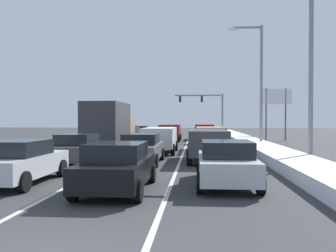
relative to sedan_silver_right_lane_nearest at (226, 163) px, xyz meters
name	(u,v)px	position (x,y,z in m)	size (l,w,h in m)	color
ground_plane	(161,150)	(-3.57, 13.53, -0.76)	(133.89, 133.89, 0.00)	#333335
lane_stripe_between_right_lane_and_center_lane	(186,145)	(-1.87, 18.68, -0.76)	(0.14, 56.65, 0.01)	silver
lane_stripe_between_center_lane_and_left_lane	(147,145)	(-5.27, 18.68, -0.76)	(0.14, 56.65, 0.01)	silver
snow_bank_right_shoulder	(249,142)	(3.43, 18.68, -0.50)	(2.13, 56.65, 0.53)	silver
snow_bank_left_shoulder	(87,141)	(-10.57, 18.68, -0.49)	(2.07, 56.65, 0.55)	silver
sedan_silver_right_lane_nearest	(226,163)	(0.00, 0.00, 0.00)	(2.00, 4.50, 1.51)	#B7BABF
suv_charcoal_right_lane_second	(208,142)	(-0.40, 6.83, 0.25)	(2.16, 4.90, 1.67)	#38383D
suv_tan_right_lane_third	(210,136)	(-0.03, 13.48, 0.25)	(2.16, 4.90, 1.67)	#937F60
sedan_navy_right_lane_fourth	(206,135)	(-0.17, 20.51, 0.00)	(2.00, 4.50, 1.51)	navy
suv_red_right_lane_fifth	(204,130)	(-0.18, 27.04, 0.25)	(2.16, 4.90, 1.67)	maroon
sedan_black_center_lane_nearest	(117,166)	(-3.46, -1.26, 0.00)	(2.00, 4.50, 1.51)	black
sedan_gray_center_lane_second	(141,148)	(-3.78, 5.70, 0.00)	(2.00, 4.50, 1.51)	slate
suv_white_center_lane_third	(160,138)	(-3.41, 11.44, 0.25)	(2.16, 4.90, 1.67)	silver
sedan_green_center_lane_fourth	(164,137)	(-3.76, 18.04, 0.00)	(2.00, 4.50, 1.51)	#1E5633
suv_maroon_center_lane_fifth	(170,131)	(-3.67, 24.07, 0.25)	(2.16, 4.90, 1.67)	maroon
sedan_silver_left_lane_nearest	(20,162)	(-7.13, -0.24, 0.00)	(2.00, 4.50, 1.51)	#B7BABF
sedan_charcoal_left_lane_second	(78,149)	(-6.90, 5.26, 0.00)	(2.00, 4.50, 1.51)	#38383D
box_truck_left_lane_third	(110,124)	(-7.10, 12.77, 1.14)	(2.53, 7.20, 3.36)	#937F60
sedan_navy_left_lane_fourth	(129,135)	(-7.18, 20.64, 0.00)	(2.00, 4.50, 1.51)	navy
sedan_red_left_lane_fifth	(140,133)	(-7.07, 26.24, 0.00)	(2.00, 4.50, 1.51)	maroon
traffic_light_gantry	(207,105)	(0.70, 44.42, 3.73)	(7.54, 0.47, 6.20)	slate
street_lamp_right_near	(304,58)	(4.22, 5.81, 4.45)	(2.66, 0.36, 8.79)	gray
street_lamp_right_mid	(257,76)	(3.67, 16.11, 4.81)	(2.66, 0.36, 9.47)	gray
roadside_sign_right	(276,102)	(7.30, 26.35, 3.25)	(3.20, 0.16, 5.50)	#59595B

